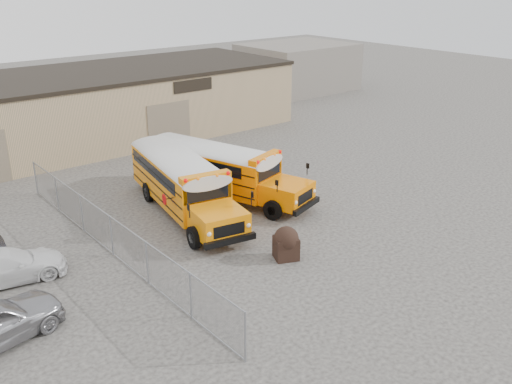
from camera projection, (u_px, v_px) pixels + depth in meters
ground at (268, 240)px, 25.29m from camera, size 120.00×120.00×0.00m
warehouse at (80, 107)px, 38.87m from camera, size 30.20×10.20×4.67m
chainlink_fence at (112, 236)px, 23.61m from camera, size 0.07×18.07×1.81m
distant_building_right at (297, 67)px, 55.91m from camera, size 10.00×8.00×4.40m
school_bus_left at (144, 148)px, 32.56m from camera, size 4.11×10.01×2.85m
school_bus_right at (140, 148)px, 32.61m from camera, size 4.97×9.77×2.78m
tarp_bundle at (286, 242)px, 23.40m from camera, size 1.21×1.16×1.42m
car_white at (5, 266)px, 21.69m from camera, size 4.70×2.52×1.29m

